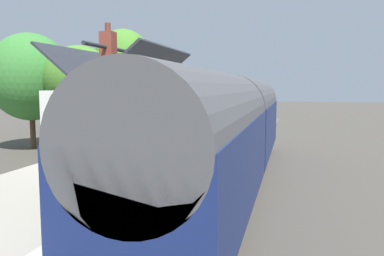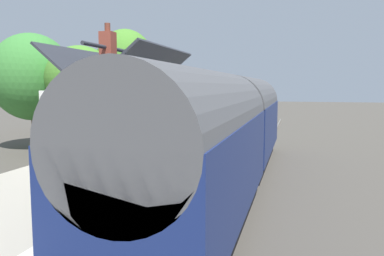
{
  "view_description": "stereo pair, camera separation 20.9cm",
  "coord_description": "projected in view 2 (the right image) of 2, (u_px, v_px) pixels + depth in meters",
  "views": [
    {
      "loc": [
        -19.08,
        -3.17,
        3.88
      ],
      "look_at": [
        -1.12,
        1.5,
        1.86
      ],
      "focal_mm": 36.13,
      "sensor_mm": 36.0,
      "label": 1
    },
    {
      "loc": [
        -19.02,
        -3.38,
        3.88
      ],
      "look_at": [
        -1.12,
        1.5,
        1.86
      ],
      "focal_mm": 36.13,
      "sensor_mm": 36.0,
      "label": 2
    }
  ],
  "objects": [
    {
      "name": "platform_edge_coping",
      "position": [
        204.0,
        145.0,
        19.76
      ],
      "size": [
        32.0,
        0.36,
        0.02
      ],
      "primitive_type": "cube",
      "color": "beige",
      "rests_on": "platform"
    },
    {
      "name": "bench_mid_platform",
      "position": [
        69.0,
        178.0,
        10.76
      ],
      "size": [
        1.4,
        0.45,
        0.88
      ],
      "color": "brown",
      "rests_on": "platform"
    },
    {
      "name": "rail_near",
      "position": [
        259.0,
        163.0,
        19.12
      ],
      "size": [
        52.0,
        0.08,
        0.14
      ],
      "primitive_type": "cube",
      "color": "gray",
      "rests_on": "ground"
    },
    {
      "name": "tree_behind_building",
      "position": [
        126.0,
        64.0,
        30.55
      ],
      "size": [
        4.84,
        4.64,
        8.32
      ],
      "color": "#4C3828",
      "rests_on": "ground"
    },
    {
      "name": "tree_far_right",
      "position": [
        69.0,
        85.0,
        33.28
      ],
      "size": [
        3.62,
        3.96,
        5.9
      ],
      "color": "#4C3828",
      "rests_on": "ground"
    },
    {
      "name": "planter_bench_right",
      "position": [
        203.0,
        121.0,
        30.37
      ],
      "size": [
        0.85,
        0.32,
        0.58
      ],
      "color": "black",
      "rests_on": "platform"
    },
    {
      "name": "station_building",
      "position": [
        125.0,
        117.0,
        18.13
      ],
      "size": [
        7.09,
        4.59,
        5.66
      ],
      "color": "white",
      "rests_on": "platform"
    },
    {
      "name": "planter_edge_far",
      "position": [
        89.0,
        188.0,
        10.01
      ],
      "size": [
        0.47,
        0.47,
        0.72
      ],
      "color": "gray",
      "rests_on": "platform"
    },
    {
      "name": "rail_far",
      "position": [
        230.0,
        162.0,
        19.49
      ],
      "size": [
        52.0,
        0.08,
        0.14
      ],
      "primitive_type": "cube",
      "color": "gray",
      "rests_on": "ground"
    },
    {
      "name": "train",
      "position": [
        228.0,
        130.0,
        14.57
      ],
      "size": [
        19.18,
        2.73,
        4.32
      ],
      "color": "black",
      "rests_on": "ground"
    },
    {
      "name": "station_sign_board",
      "position": [
        135.0,
        143.0,
        12.43
      ],
      "size": [
        0.96,
        0.06,
        1.57
      ],
      "color": "black",
      "rests_on": "platform"
    },
    {
      "name": "planter_edge_near",
      "position": [
        187.0,
        122.0,
        29.0
      ],
      "size": [
        0.46,
        0.46,
        0.71
      ],
      "color": "teal",
      "rests_on": "platform"
    },
    {
      "name": "planter_corner_building",
      "position": [
        224.0,
        119.0,
        30.68
      ],
      "size": [
        0.49,
        0.49,
        0.83
      ],
      "color": "#9E5138",
      "rests_on": "platform"
    },
    {
      "name": "tree_distant",
      "position": [
        80.0,
        78.0,
        21.87
      ],
      "size": [
        3.77,
        3.92,
        6.15
      ],
      "color": "#4C3828",
      "rests_on": "ground"
    },
    {
      "name": "ground_plane",
      "position": [
        226.0,
        163.0,
        19.55
      ],
      "size": [
        160.0,
        160.0,
        0.0
      ],
      "primitive_type": "plane",
      "color": "#4C473F"
    },
    {
      "name": "platform",
      "position": [
        157.0,
        151.0,
        20.48
      ],
      "size": [
        32.0,
        5.46,
        0.86
      ],
      "primitive_type": "cube",
      "color": "#A39B8C",
      "rests_on": "ground"
    },
    {
      "name": "tree_far_left",
      "position": [
        32.0,
        77.0,
        23.61
      ],
      "size": [
        4.94,
        5.03,
        7.07
      ],
      "color": "#4C3828",
      "rests_on": "ground"
    },
    {
      "name": "bench_near_building",
      "position": [
        201.0,
        124.0,
        25.85
      ],
      "size": [
        1.41,
        0.47,
        0.88
      ],
      "color": "brown",
      "rests_on": "platform"
    }
  ]
}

